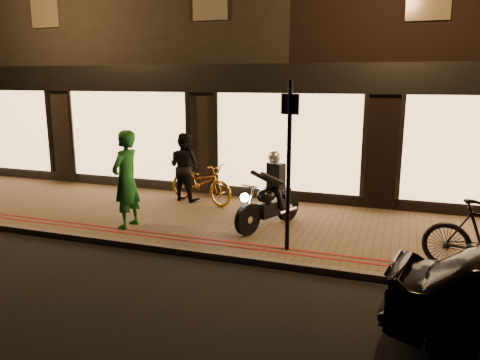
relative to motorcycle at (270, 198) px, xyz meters
name	(u,v)px	position (x,y,z in m)	size (l,w,h in m)	color
ground	(230,262)	(-0.20, -1.79, -0.73)	(90.00, 90.00, 0.00)	black
sidewalk	(263,226)	(-0.20, 0.21, -0.67)	(50.00, 4.00, 0.12)	brown
kerb_stone	(231,258)	(-0.20, -1.74, -0.67)	(50.00, 0.14, 0.12)	#59544C
red_kerb_lines	(241,245)	(-0.20, -1.24, -0.61)	(50.00, 0.26, 0.01)	maroon
building_row	(325,45)	(-0.20, 7.20, 3.51)	(48.00, 10.11, 8.50)	black
motorcycle	(270,198)	(0.00, 0.00, 0.00)	(0.93, 1.83, 1.59)	black
sign_post	(289,158)	(0.65, -1.16, 1.06)	(0.34, 0.15, 3.00)	black
bicycle_gold	(201,183)	(-2.15, 1.32, -0.11)	(0.67, 1.93, 1.01)	orange
person_green	(126,179)	(-2.79, -0.96, 0.39)	(0.74, 0.48, 2.02)	#1D6D27
person_dark	(184,167)	(-2.65, 1.44, 0.24)	(0.83, 0.65, 1.71)	black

